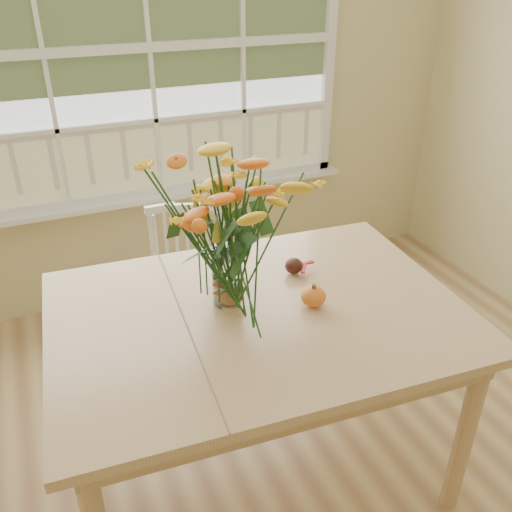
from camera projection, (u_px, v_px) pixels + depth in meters
name	position (u px, v px, depth m)	size (l,w,h in m)	color
wall_back	(151.00, 84.00, 3.07)	(4.00, 0.02, 2.70)	beige
window	(150.00, 51.00, 2.95)	(2.42, 0.12, 1.74)	silver
dining_table	(258.00, 329.00, 2.08)	(1.60, 1.20, 0.82)	tan
windsor_chair	(189.00, 280.00, 2.85)	(0.50, 0.49, 0.87)	white
flower_vase	(224.00, 220.00, 1.91)	(0.49, 0.49, 0.58)	white
pumpkin	(313.00, 297.00, 2.04)	(0.10, 0.10, 0.07)	orange
turkey_figurine	(231.00, 296.00, 2.03)	(0.10, 0.08, 0.12)	#CCB78C
dark_gourd	(294.00, 267.00, 2.25)	(0.13, 0.09, 0.07)	#38160F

